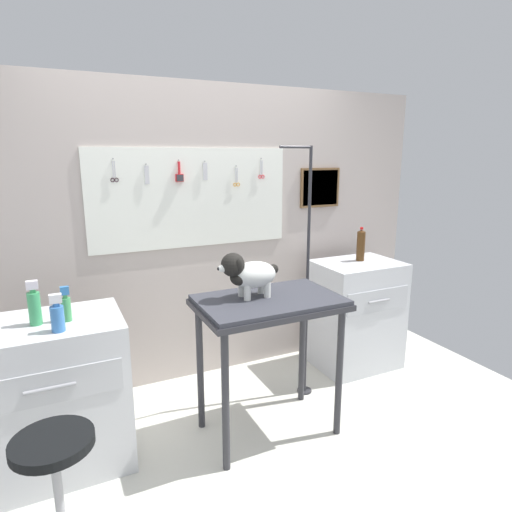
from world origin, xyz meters
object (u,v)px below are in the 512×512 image
(stool, at_px, (55,460))
(dog, at_px, (248,273))
(cabinet_right, at_px, (356,314))
(conditioner_bottle, at_px, (34,306))
(grooming_table, at_px, (269,315))
(soda_bottle, at_px, (361,245))
(grooming_arm, at_px, (306,284))
(counter_left, at_px, (53,395))

(stool, bearing_deg, dog, 23.29)
(cabinet_right, height_order, stool, cabinet_right)
(conditioner_bottle, bearing_deg, stool, -86.78)
(grooming_table, bearing_deg, cabinet_right, 25.29)
(grooming_table, xyz_separation_m, soda_bottle, (1.14, 0.56, 0.24))
(grooming_arm, xyz_separation_m, conditioner_bottle, (-1.75, -0.08, 0.13))
(counter_left, bearing_deg, grooming_arm, 2.10)
(conditioner_bottle, bearing_deg, cabinet_right, 6.97)
(grooming_table, relative_size, dog, 2.26)
(cabinet_right, bearing_deg, soda_bottle, 42.25)
(counter_left, xyz_separation_m, cabinet_right, (2.35, 0.28, 0.01))
(conditioner_bottle, distance_m, soda_bottle, 2.46)
(dog, relative_size, soda_bottle, 1.43)
(grooming_arm, height_order, counter_left, grooming_arm)
(soda_bottle, bearing_deg, grooming_arm, -159.42)
(grooming_arm, xyz_separation_m, dog, (-0.57, -0.24, 0.21))
(counter_left, relative_size, cabinet_right, 0.97)
(grooming_arm, relative_size, counter_left, 2.08)
(counter_left, bearing_deg, conditioner_bottle, -158.47)
(grooming_arm, distance_m, dog, 0.66)
(conditioner_bottle, bearing_deg, soda_bottle, 7.84)
(dog, distance_m, conditioner_bottle, 1.19)
(dog, distance_m, counter_left, 1.31)
(stool, relative_size, soda_bottle, 2.13)
(grooming_table, distance_m, grooming_arm, 0.55)
(grooming_table, relative_size, soda_bottle, 3.24)
(counter_left, relative_size, conditioner_bottle, 3.63)
(stool, xyz_separation_m, conditioner_bottle, (-0.04, 0.65, 0.50))
(grooming_arm, relative_size, conditioner_bottle, 7.52)
(grooming_arm, relative_size, soda_bottle, 6.48)
(soda_bottle, bearing_deg, stool, -157.58)
(grooming_table, relative_size, grooming_arm, 0.50)
(dog, bearing_deg, grooming_arm, 22.87)
(counter_left, height_order, soda_bottle, soda_bottle)
(grooming_arm, relative_size, stool, 3.05)
(stool, bearing_deg, grooming_arm, 23.15)
(grooming_arm, height_order, stool, grooming_arm)
(grooming_arm, xyz_separation_m, counter_left, (-1.71, -0.06, -0.42))
(cabinet_right, distance_m, conditioner_bottle, 2.46)
(cabinet_right, xyz_separation_m, stool, (-2.35, -0.95, 0.04))
(dog, height_order, cabinet_right, dog)
(grooming_table, xyz_separation_m, stool, (-1.26, -0.43, -0.31))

